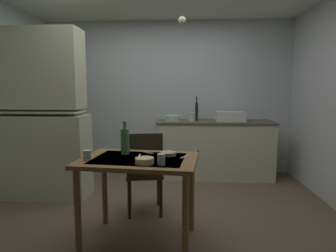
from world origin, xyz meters
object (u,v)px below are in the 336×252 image
(sink_basin, at_px, (230,116))
(dining_table, at_px, (139,171))
(chair_far_side, at_px, (145,171))
(teacup_mint, at_px, (161,159))
(mixing_bowl_counter, at_px, (173,118))
(serving_bowl_wide, at_px, (168,154))
(glass_bottle, at_px, (125,141))
(hutch_cabinet, at_px, (44,120))
(hand_pump, at_px, (197,110))

(sink_basin, height_order, dining_table, sink_basin)
(chair_far_side, bearing_deg, dining_table, -86.48)
(teacup_mint, bearing_deg, mixing_bowl_counter, 90.24)
(serving_bowl_wide, bearing_deg, glass_bottle, 175.70)
(hutch_cabinet, bearing_deg, sink_basin, 21.83)
(chair_far_side, bearing_deg, serving_bowl_wide, -57.79)
(hutch_cabinet, distance_m, dining_table, 1.78)
(sink_basin, height_order, teacup_mint, sink_basin)
(chair_far_side, xyz_separation_m, glass_bottle, (-0.12, -0.42, 0.41))
(sink_basin, height_order, mixing_bowl_counter, sink_basin)
(mixing_bowl_counter, bearing_deg, hutch_cabinet, -149.23)
(hand_pump, height_order, chair_far_side, hand_pump)
(chair_far_side, height_order, teacup_mint, chair_far_side)
(teacup_mint, bearing_deg, hand_pump, 80.97)
(glass_bottle, bearing_deg, mixing_bowl_counter, 78.85)
(hand_pump, xyz_separation_m, serving_bowl_wide, (-0.34, -1.97, -0.28))
(hutch_cabinet, xyz_separation_m, sink_basin, (2.50, 1.00, -0.02))
(serving_bowl_wide, bearing_deg, mixing_bowl_counter, 91.28)
(glass_bottle, bearing_deg, sink_basin, 56.32)
(mixing_bowl_counter, distance_m, dining_table, 2.04)
(sink_basin, distance_m, hand_pump, 0.53)
(dining_table, bearing_deg, sink_basin, 61.68)
(chair_far_side, relative_size, glass_bottle, 2.99)
(mixing_bowl_counter, xyz_separation_m, dining_table, (-0.21, -2.01, -0.29))
(mixing_bowl_counter, relative_size, serving_bowl_wide, 1.55)
(sink_basin, bearing_deg, hutch_cabinet, -158.17)
(teacup_mint, relative_size, glass_bottle, 0.29)
(mixing_bowl_counter, distance_m, chair_far_side, 1.52)
(mixing_bowl_counter, bearing_deg, teacup_mint, -89.76)
(sink_basin, xyz_separation_m, dining_table, (-1.11, -2.06, -0.32))
(hand_pump, distance_m, mixing_bowl_counter, 0.41)
(hutch_cabinet, distance_m, sink_basin, 2.69)
(dining_table, bearing_deg, glass_bottle, 134.49)
(dining_table, xyz_separation_m, glass_bottle, (-0.16, 0.16, 0.25))
(dining_table, distance_m, glass_bottle, 0.33)
(mixing_bowl_counter, distance_m, serving_bowl_wide, 1.89)
(hand_pump, height_order, dining_table, hand_pump)
(serving_bowl_wide, height_order, teacup_mint, teacup_mint)
(hutch_cabinet, relative_size, chair_far_side, 2.30)
(dining_table, bearing_deg, serving_bowl_wide, 27.19)
(hutch_cabinet, xyz_separation_m, chair_far_side, (1.35, -0.48, -0.51))
(mixing_bowl_counter, xyz_separation_m, glass_bottle, (-0.36, -1.85, -0.04))
(mixing_bowl_counter, xyz_separation_m, chair_far_side, (-0.24, -1.43, -0.45))
(serving_bowl_wide, relative_size, teacup_mint, 1.69)
(hutch_cabinet, xyz_separation_m, serving_bowl_wide, (1.64, -0.93, -0.20))
(chair_far_side, bearing_deg, teacup_mint, -72.46)
(glass_bottle, bearing_deg, teacup_mint, -45.32)
(hutch_cabinet, xyz_separation_m, glass_bottle, (1.23, -0.90, -0.09))
(serving_bowl_wide, bearing_deg, hand_pump, 80.33)
(hand_pump, relative_size, mixing_bowl_counter, 1.66)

